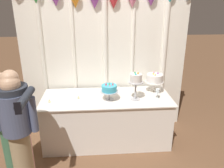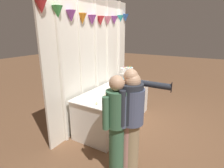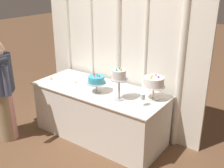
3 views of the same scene
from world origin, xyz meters
TOP-DOWN VIEW (x-y plane):
  - ground_plane at (0.00, 0.00)m, footprint 24.00×24.00m
  - draped_curtain at (0.02, 0.59)m, footprint 2.82×0.17m
  - cake_table at (0.00, 0.10)m, footprint 2.03×0.84m
  - cake_display_leftmost at (0.04, -0.00)m, footprint 0.28×0.28m
  - cake_display_center at (0.44, -0.02)m, footprint 0.22×0.22m
  - cake_display_rightmost at (0.80, 0.26)m, footprint 0.31×0.31m
  - wine_glass at (0.78, -0.01)m, footprint 0.06×0.06m
  - tealight_far_left at (-0.86, -0.02)m, footprint 0.04×0.04m
  - tealight_near_left at (-0.44, 0.08)m, footprint 0.04×0.04m
  - guest_man_pink_jacket at (-1.27, -0.63)m, footprint 0.44×0.37m
  - guest_man_dark_suit at (-1.10, -0.77)m, footprint 0.50×0.38m
  - guest_girl_blue_dress at (-1.10, -0.75)m, footprint 0.51×0.66m

SIDE VIEW (x-z plane):
  - ground_plane at x=0.00m, z-range 0.00..0.00m
  - cake_table at x=0.00m, z-range 0.00..0.79m
  - guest_man_dark_suit at x=-1.10m, z-range 0.06..1.54m
  - tealight_far_left at x=-0.86m, z-range 0.78..0.82m
  - tealight_near_left at x=-0.44m, z-range 0.78..0.82m
  - guest_man_pink_jacket at x=-1.27m, z-range 0.08..1.54m
  - guest_girl_blue_dress at x=-1.10m, z-range 0.07..1.59m
  - wine_glass at x=0.78m, z-range 0.83..0.99m
  - cake_display_leftmost at x=0.04m, z-range 0.83..1.11m
  - cake_display_rightmost at x=0.80m, z-range 0.85..1.19m
  - cake_display_center at x=0.44m, z-range 0.88..1.33m
  - draped_curtain at x=0.02m, z-range 0.11..2.79m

